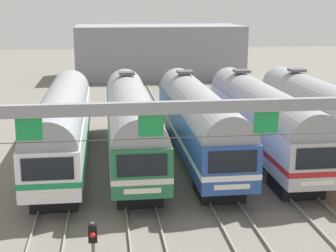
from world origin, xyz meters
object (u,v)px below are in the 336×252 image
object	(u,v)px
commuter_train_white	(63,122)
commuter_train_orange	(323,115)
catenary_gantry	(266,132)
commuter_train_blue	(197,118)
commuter_train_green	(131,120)
yard_signal_mast	(93,250)
commuter_train_stainless	(261,117)

from	to	relation	value
commuter_train_white	commuter_train_orange	size ratio (longest dim) A/B	1.00
catenary_gantry	commuter_train_white	bearing A→B (deg)	121.70
commuter_train_white	commuter_train_blue	world-z (taller)	commuter_train_blue
commuter_train_white	commuter_train_blue	size ratio (longest dim) A/B	1.00
commuter_train_green	commuter_train_blue	xyz separation A→B (m)	(4.17, 0.00, 0.00)
commuter_train_orange	catenary_gantry	size ratio (longest dim) A/B	0.82
commuter_train_blue	commuter_train_white	bearing A→B (deg)	-179.97
catenary_gantry	yard_signal_mast	distance (m)	7.33
commuter_train_blue	yard_signal_mast	distance (m)	16.92
commuter_train_green	commuter_train_stainless	size ratio (longest dim) A/B	1.00
commuter_train_green	commuter_train_white	bearing A→B (deg)	-179.94
commuter_train_white	commuter_train_stainless	xyz separation A→B (m)	(12.50, 0.00, 0.00)
commuter_train_white	yard_signal_mast	bearing A→B (deg)	-82.44
commuter_train_green	commuter_train_orange	size ratio (longest dim) A/B	1.00
commuter_train_blue	catenary_gantry	xyz separation A→B (m)	(-0.00, -13.50, 2.57)
commuter_train_orange	yard_signal_mast	world-z (taller)	commuter_train_orange
commuter_train_white	commuter_train_green	size ratio (longest dim) A/B	1.00
commuter_train_green	catenary_gantry	xyz separation A→B (m)	(4.17, -13.50, 2.57)
commuter_train_green	commuter_train_stainless	xyz separation A→B (m)	(8.33, 0.00, 0.00)
commuter_train_orange	yard_signal_mast	size ratio (longest dim) A/B	5.89
commuter_train_blue	commuter_train_orange	bearing A→B (deg)	0.00
commuter_train_white	yard_signal_mast	world-z (taller)	commuter_train_white
commuter_train_orange	catenary_gantry	distance (m)	16.07
commuter_train_orange	commuter_train_white	bearing A→B (deg)	-179.99
commuter_train_blue	commuter_train_green	bearing A→B (deg)	180.00
commuter_train_white	commuter_train_stainless	bearing A→B (deg)	0.02
yard_signal_mast	catenary_gantry	bearing A→B (deg)	19.51
commuter_train_green	catenary_gantry	distance (m)	14.36
commuter_train_blue	commuter_train_orange	world-z (taller)	same
commuter_train_blue	yard_signal_mast	xyz separation A→B (m)	(-6.25, -15.71, -0.55)
commuter_train_blue	commuter_train_stainless	xyz separation A→B (m)	(4.17, 0.00, 0.00)
commuter_train_stainless	commuter_train_orange	size ratio (longest dim) A/B	1.00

